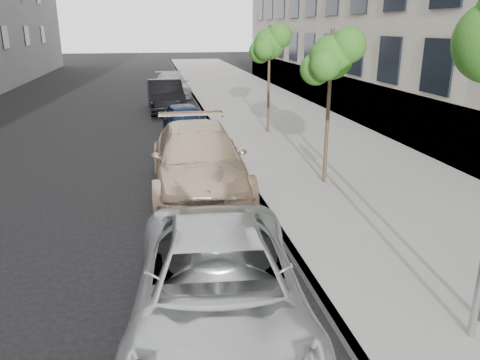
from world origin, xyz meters
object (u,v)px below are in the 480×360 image
object	(u,v)px
tree_mid	(332,58)
sedan_rear	(172,85)
tree_far	(270,44)
suv	(198,160)
minivan	(219,286)
sedan_black	(165,96)
sedan_blue	(185,120)

from	to	relation	value
tree_mid	sedan_rear	xyz separation A→B (m)	(-3.33, 18.37, -2.71)
sedan_rear	tree_far	bearing A→B (deg)	-76.89
tree_far	suv	world-z (taller)	tree_far
tree_mid	minivan	world-z (taller)	tree_mid
tree_mid	minivan	bearing A→B (deg)	-122.84
tree_far	sedan_rear	distance (m)	12.65
suv	sedan_black	world-z (taller)	suv
tree_far	minivan	distance (m)	13.19
tree_mid	suv	xyz separation A→B (m)	(-3.44, 0.29, -2.58)
tree_far	minivan	world-z (taller)	tree_far
suv	sedan_black	xyz separation A→B (m)	(-0.45, 12.58, -0.05)
tree_far	sedan_blue	size ratio (longest dim) A/B	1.12
suv	sedan_blue	distance (m)	6.70
tree_far	sedan_rear	world-z (taller)	tree_far
sedan_black	sedan_rear	distance (m)	5.53
tree_far	sedan_blue	world-z (taller)	tree_far
minivan	sedan_rear	distance (m)	24.19
minivan	sedan_black	bearing A→B (deg)	95.40
minivan	suv	bearing A→B (deg)	92.02
tree_far	minivan	bearing A→B (deg)	-106.96
tree_far	minivan	size ratio (longest dim) A/B	0.82
suv	sedan_blue	size ratio (longest dim) A/B	1.57
tree_far	sedan_blue	distance (m)	4.45
sedan_black	sedan_rear	xyz separation A→B (m)	(0.56, 5.50, -0.08)
sedan_blue	sedan_rear	world-z (taller)	sedan_rear
minivan	sedan_rear	bearing A→B (deg)	93.98
minivan	tree_far	bearing A→B (deg)	78.03
sedan_blue	sedan_rear	xyz separation A→B (m)	(-0.00, 11.39, 0.08)
minivan	sedan_blue	distance (m)	12.81
minivan	sedan_blue	xyz separation A→B (m)	(0.43, 12.80, -0.07)
sedan_rear	suv	bearing A→B (deg)	-92.90
minivan	suv	world-z (taller)	suv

